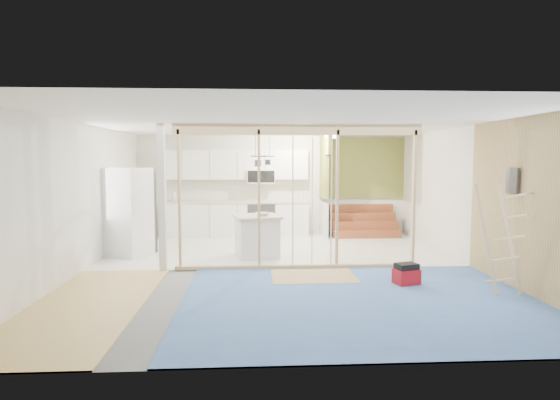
{
  "coord_description": "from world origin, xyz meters",
  "views": [
    {
      "loc": [
        -0.5,
        -8.27,
        1.96
      ],
      "look_at": [
        0.01,
        0.6,
        1.21
      ],
      "focal_mm": 30.0,
      "sensor_mm": 36.0,
      "label": 1
    }
  ],
  "objects": [
    {
      "name": "ladder",
      "position": [
        3.07,
        -1.8,
        0.83
      ],
      "size": [
        0.86,
        0.16,
        1.62
      ],
      "rotation": [
        0.0,
        0.0,
        -0.33
      ],
      "color": "#E2BD8A",
      "rests_on": "room"
    },
    {
      "name": "island",
      "position": [
        -0.43,
        1.1,
        0.42
      ],
      "size": [
        1.03,
        1.03,
        0.85
      ],
      "rotation": [
        0.0,
        0.0,
        0.2
      ],
      "color": "silver",
      "rests_on": "room"
    },
    {
      "name": "room",
      "position": [
        0.0,
        0.0,
        1.3
      ],
      "size": [
        7.01,
        8.01,
        2.61
      ],
      "color": "slate",
      "rests_on": "ground"
    },
    {
      "name": "fridge",
      "position": [
        -3.06,
        1.35,
        0.9
      ],
      "size": [
        1.04,
        1.0,
        1.81
      ],
      "rotation": [
        0.0,
        0.0,
        -0.4
      ],
      "color": "white",
      "rests_on": "room"
    },
    {
      "name": "soap_bottle_b",
      "position": [
        0.7,
        3.79,
        1.02
      ],
      "size": [
        0.11,
        0.11,
        0.19
      ],
      "primitive_type": "imported",
      "rotation": [
        0.0,
        0.0,
        0.36
      ],
      "color": "white",
      "rests_on": "base_cabinets"
    },
    {
      "name": "floor_overlays",
      "position": [
        0.07,
        0.06,
        0.01
      ],
      "size": [
        7.0,
        8.0,
        0.03
      ],
      "color": "silver",
      "rests_on": "room"
    },
    {
      "name": "electrical_panel",
      "position": [
        3.43,
        -1.4,
        1.65
      ],
      "size": [
        0.04,
        0.3,
        0.4
      ],
      "primitive_type": "cube",
      "color": "#39383D",
      "rests_on": "room"
    },
    {
      "name": "soap_bottle_a",
      "position": [
        -2.5,
        3.6,
        1.08
      ],
      "size": [
        0.13,
        0.13,
        0.29
      ],
      "primitive_type": "imported",
      "rotation": [
        0.0,
        0.0,
        0.15
      ],
      "color": "silver",
      "rests_on": "base_cabinets"
    },
    {
      "name": "sheathing_panel",
      "position": [
        3.48,
        -2.0,
        1.3
      ],
      "size": [
        0.02,
        4.0,
        2.6
      ],
      "primitive_type": "cube",
      "color": "tan",
      "rests_on": "room"
    },
    {
      "name": "base_cabinets",
      "position": [
        -1.61,
        3.36,
        0.47
      ],
      "size": [
        4.45,
        2.24,
        0.93
      ],
      "color": "white",
      "rests_on": "room"
    },
    {
      "name": "ceiling_light",
      "position": [
        1.4,
        3.0,
        2.54
      ],
      "size": [
        0.32,
        0.32,
        0.08
      ],
      "primitive_type": "cylinder",
      "color": "#FFEABF",
      "rests_on": "room"
    },
    {
      "name": "toolbox",
      "position": [
        1.9,
        -1.17,
        0.17
      ],
      "size": [
        0.43,
        0.36,
        0.35
      ],
      "rotation": [
        0.0,
        0.0,
        0.28
      ],
      "color": "maroon",
      "rests_on": "room"
    },
    {
      "name": "stud_frame",
      "position": [
        -0.27,
        -0.0,
        1.61
      ],
      "size": [
        4.66,
        0.14,
        2.6
      ],
      "color": "tan",
      "rests_on": "room"
    },
    {
      "name": "bowl",
      "position": [
        -0.32,
        1.01,
        0.89
      ],
      "size": [
        0.34,
        0.34,
        0.07
      ],
      "primitive_type": "imported",
      "rotation": [
        0.0,
        0.0,
        0.27
      ],
      "color": "silver",
      "rests_on": "island"
    },
    {
      "name": "pot_rack",
      "position": [
        -0.31,
        1.89,
        2.0
      ],
      "size": [
        0.52,
        0.52,
        0.72
      ],
      "color": "black",
      "rests_on": "room"
    },
    {
      "name": "upper_cabinets",
      "position": [
        -0.84,
        3.82,
        1.82
      ],
      "size": [
        3.6,
        0.41,
        0.85
      ],
      "color": "white",
      "rests_on": "room"
    },
    {
      "name": "green_partition",
      "position": [
        2.04,
        3.66,
        0.94
      ],
      "size": [
        2.25,
        1.51,
        2.6
      ],
      "color": "olive",
      "rests_on": "room"
    }
  ]
}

